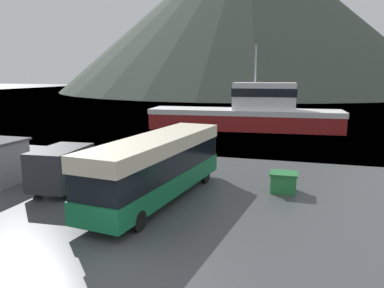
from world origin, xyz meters
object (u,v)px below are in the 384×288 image
tour_bus (158,165)px  storage_bin (284,182)px  delivery_van (66,167)px  small_boat (296,120)px  fishing_boat (249,113)px

tour_bus → storage_bin: tour_bus is taller
delivery_van → tour_bus: bearing=-6.6°
storage_bin → small_boat: (0.05, 30.53, -0.12)m
small_boat → tour_bus: bearing=166.2°
fishing_boat → storage_bin: 23.94m
delivery_van → small_boat: delivery_van is taller
tour_bus → fishing_boat: (0.94, 26.57, 0.13)m
delivery_van → storage_bin: bearing=10.1°
delivery_van → small_boat: size_ratio=0.72×
fishing_boat → tour_bus: bearing=173.8°
fishing_boat → storage_bin: size_ratio=15.05×
storage_bin → tour_bus: bearing=-152.3°
tour_bus → small_boat: 34.40m
tour_bus → storage_bin: size_ratio=7.48×
tour_bus → fishing_boat: fishing_boat is taller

